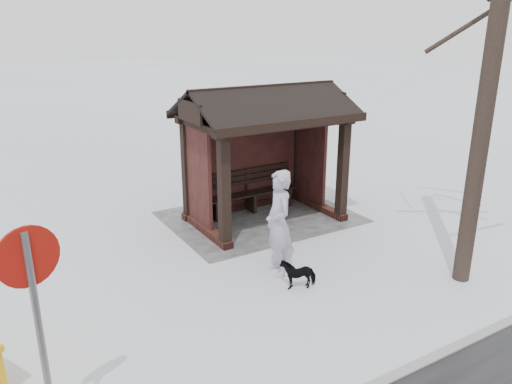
# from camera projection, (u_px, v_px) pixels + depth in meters

# --- Properties ---
(ground) EXTENTS (120.00, 120.00, 0.00)m
(ground) POSITION_uv_depth(u_px,v_px,m) (265.00, 220.00, 11.57)
(ground) COLOR silver
(ground) RESTS_ON ground
(kerb) EXTENTS (120.00, 0.15, 0.06)m
(kerb) POSITION_uv_depth(u_px,v_px,m) (469.00, 341.00, 7.09)
(kerb) COLOR gray
(kerb) RESTS_ON ground
(trampled_patch) EXTENTS (4.20, 3.20, 0.02)m
(trampled_patch) POSITION_uv_depth(u_px,v_px,m) (260.00, 217.00, 11.73)
(trampled_patch) COLOR gray
(trampled_patch) RESTS_ON ground
(bus_shelter) EXTENTS (3.60, 2.40, 3.09)m
(bus_shelter) POSITION_uv_depth(u_px,v_px,m) (261.00, 126.00, 11.02)
(bus_shelter) COLOR #3A1815
(bus_shelter) RESTS_ON ground
(pedestrian) EXTENTS (0.62, 0.80, 1.94)m
(pedestrian) POSITION_uv_depth(u_px,v_px,m) (279.00, 223.00, 8.78)
(pedestrian) COLOR #AEA3BF
(pedestrian) RESTS_ON ground
(dog) EXTENTS (0.65, 0.45, 0.50)m
(dog) POSITION_uv_depth(u_px,v_px,m) (298.00, 273.00, 8.54)
(dog) COLOR black
(dog) RESTS_ON ground
(road_sign) EXTENTS (0.62, 0.20, 2.49)m
(road_sign) POSITION_uv_depth(u_px,v_px,m) (33.00, 293.00, 4.90)
(road_sign) COLOR slate
(road_sign) RESTS_ON ground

